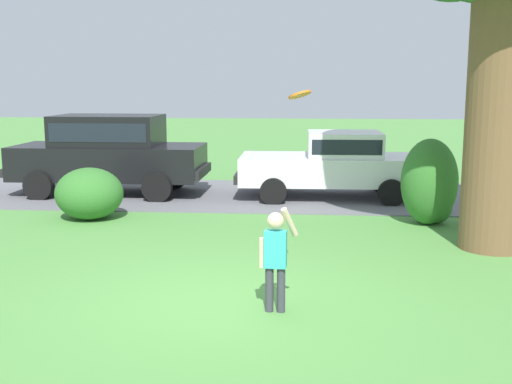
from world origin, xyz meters
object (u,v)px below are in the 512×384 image
(child_thrower, at_px, (275,253))
(frisbee, at_px, (300,95))
(parked_sedan, at_px, (335,162))
(parked_suv, at_px, (109,150))

(child_thrower, relative_size, frisbee, 4.44)
(parked_sedan, bearing_deg, parked_suv, 179.09)
(parked_sedan, relative_size, child_thrower, 3.44)
(parked_sedan, height_order, frisbee, frisbee)
(parked_suv, bearing_deg, parked_sedan, -0.91)
(parked_sedan, distance_m, frisbee, 7.42)
(parked_suv, xyz_separation_m, frisbee, (4.66, -7.27, 1.48))
(parked_sedan, distance_m, parked_suv, 5.43)
(parked_suv, xyz_separation_m, child_thrower, (4.40, -7.74, -0.36))
(child_thrower, distance_m, frisbee, 1.92)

